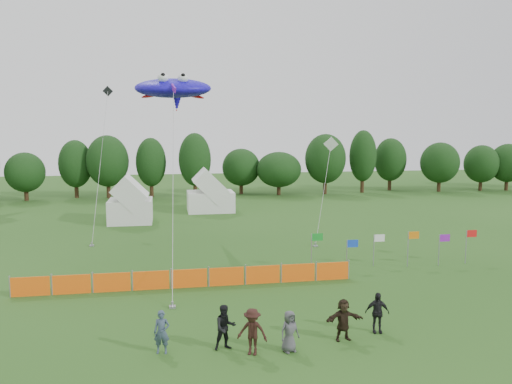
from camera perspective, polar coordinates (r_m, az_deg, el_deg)
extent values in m
plane|color=#234C16|center=(21.30, 2.98, -16.01)|extent=(160.00, 160.00, 0.00)
cylinder|color=#382314|center=(66.16, -24.77, -0.09)|extent=(0.50, 0.50, 1.91)
ellipsoid|color=black|center=(65.93, -24.88, 2.07)|extent=(4.61, 4.61, 4.30)
cylinder|color=#382314|center=(66.64, -19.83, 0.39)|extent=(0.50, 0.50, 2.38)
ellipsoid|color=black|center=(66.38, -19.94, 3.05)|extent=(4.09, 4.09, 5.35)
cylinder|color=#382314|center=(65.26, -16.51, 0.47)|extent=(0.50, 0.50, 2.57)
ellipsoid|color=black|center=(64.99, -16.61, 3.41)|extent=(5.20, 5.20, 5.79)
cylinder|color=#382314|center=(64.83, -11.84, 0.52)|extent=(0.50, 0.50, 2.46)
ellipsoid|color=black|center=(64.56, -11.91, 3.36)|extent=(3.78, 3.78, 5.55)
cylinder|color=#382314|center=(63.49, -6.96, 0.57)|extent=(0.50, 0.50, 2.66)
ellipsoid|color=black|center=(63.21, -7.00, 3.71)|extent=(4.05, 4.05, 5.99)
cylinder|color=#382314|center=(66.75, -1.70, 0.64)|extent=(0.50, 0.50, 1.98)
ellipsoid|color=black|center=(66.52, -1.71, 2.85)|extent=(5.06, 5.06, 4.46)
cylinder|color=#382314|center=(65.70, 2.62, 0.48)|extent=(0.50, 0.50, 1.86)
ellipsoid|color=black|center=(65.48, 2.63, 2.59)|extent=(5.86, 5.86, 4.18)
cylinder|color=#382314|center=(67.15, 7.89, 0.88)|extent=(0.50, 0.50, 2.62)
ellipsoid|color=black|center=(66.88, 7.94, 3.80)|extent=(5.41, 5.41, 5.89)
cylinder|color=#382314|center=(69.61, 12.04, 1.08)|extent=(0.50, 0.50, 2.78)
ellipsoid|color=black|center=(69.35, 12.12, 4.06)|extent=(3.67, 3.67, 6.26)
cylinder|color=#382314|center=(73.32, 15.02, 1.14)|extent=(0.50, 0.50, 2.42)
ellipsoid|color=black|center=(73.08, 15.10, 3.60)|extent=(4.46, 4.46, 5.44)
cylinder|color=#382314|center=(73.71, 20.17, 0.91)|extent=(0.50, 0.50, 2.24)
ellipsoid|color=black|center=(73.49, 20.27, 3.17)|extent=(5.26, 5.26, 5.03)
cylinder|color=#382314|center=(77.16, 24.27, 0.92)|extent=(0.50, 0.50, 2.10)
ellipsoid|color=black|center=(76.95, 24.37, 2.96)|extent=(4.74, 4.74, 4.73)
cylinder|color=#382314|center=(78.97, 26.71, 0.94)|extent=(0.50, 0.50, 2.16)
ellipsoid|color=black|center=(78.77, 26.82, 2.98)|extent=(4.88, 4.88, 4.87)
cube|color=white|center=(47.16, -14.14, -2.11)|extent=(3.88, 3.88, 2.13)
cube|color=white|center=(52.30, -5.22, -1.08)|extent=(4.75, 3.80, 2.09)
cube|color=#FF5D0E|center=(28.10, -24.41, -9.82)|extent=(1.90, 0.06, 1.00)
cube|color=#FF5D0E|center=(27.68, -20.34, -9.88)|extent=(1.90, 0.06, 1.00)
cube|color=#FF5D0E|center=(27.39, -16.16, -9.89)|extent=(1.90, 0.06, 1.00)
cube|color=#FF5D0E|center=(27.25, -11.91, -9.85)|extent=(1.90, 0.06, 1.00)
cube|color=#FF5D0E|center=(27.26, -7.64, -9.76)|extent=(1.90, 0.06, 1.00)
cube|color=#FF5D0E|center=(27.41, -3.40, -9.62)|extent=(1.90, 0.06, 1.00)
cube|color=#FF5D0E|center=(27.70, 0.77, -9.42)|extent=(1.90, 0.06, 1.00)
cube|color=#FF5D0E|center=(28.14, 4.82, -9.19)|extent=(1.90, 0.06, 1.00)
cube|color=#FF5D0E|center=(28.71, 8.73, -8.92)|extent=(1.90, 0.06, 1.00)
cylinder|color=gray|center=(30.51, 6.35, -6.77)|extent=(0.06, 0.06, 2.20)
cube|color=#148C26|center=(30.41, 7.01, -5.13)|extent=(0.70, 0.02, 0.45)
cylinder|color=gray|center=(30.56, 10.33, -7.13)|extent=(0.06, 0.06, 1.86)
cube|color=blue|center=(30.52, 10.98, -5.80)|extent=(0.70, 0.02, 0.45)
cylinder|color=gray|center=(31.88, 13.30, -6.51)|extent=(0.06, 0.06, 1.98)
cube|color=white|center=(31.85, 13.92, -5.13)|extent=(0.70, 0.02, 0.45)
cylinder|color=gray|center=(32.23, 16.97, -6.29)|extent=(0.06, 0.06, 2.20)
cube|color=orange|center=(32.21, 17.58, -4.73)|extent=(0.70, 0.02, 0.45)
cylinder|color=gray|center=(33.09, 20.18, -6.27)|extent=(0.06, 0.06, 1.98)
cube|color=purple|center=(33.10, 20.76, -4.93)|extent=(0.70, 0.02, 0.45)
cylinder|color=gray|center=(34.32, 22.87, -5.79)|extent=(0.06, 0.06, 2.13)
cube|color=red|center=(34.34, 23.42, -4.38)|extent=(0.70, 0.02, 0.45)
imported|color=#344357|center=(19.74, -10.72, -15.45)|extent=(0.66, 0.49, 1.64)
imported|color=black|center=(19.75, -3.55, -15.17)|extent=(0.94, 0.79, 1.74)
imported|color=black|center=(19.28, -0.43, -15.67)|extent=(1.32, 1.08, 1.78)
imported|color=black|center=(21.81, 13.67, -13.24)|extent=(1.06, 0.59, 1.70)
imported|color=#46464B|center=(19.60, 3.85, -15.60)|extent=(0.90, 0.72, 1.59)
imported|color=black|center=(20.80, 9.96, -14.18)|extent=(1.59, 0.58, 1.68)
ellipsoid|color=#2010E4|center=(37.25, -9.47, 11.63)|extent=(5.89, 4.71, 1.92)
sphere|color=white|center=(36.12, -10.58, 12.71)|extent=(0.77, 0.77, 0.77)
sphere|color=white|center=(36.14, -8.35, 12.75)|extent=(0.77, 0.77, 0.77)
ellipsoid|color=red|center=(37.40, -11.75, 10.78)|extent=(1.61, 0.71, 0.25)
ellipsoid|color=red|center=(37.45, -7.17, 10.87)|extent=(1.61, 0.71, 0.25)
cube|color=purple|center=(35.14, -9.42, 11.62)|extent=(0.37, 0.96, 0.70)
cylinder|color=#A5A5A5|center=(29.33, -9.47, 1.47)|extent=(0.48, 12.22, 11.13)
cube|color=gray|center=(24.53, -9.54, -12.82)|extent=(0.30, 0.30, 0.10)
cube|color=silver|center=(39.68, 8.57, 5.44)|extent=(1.15, 0.32, 1.15)
cylinder|color=#A5A5A5|center=(37.95, 7.72, -0.16)|extent=(2.26, 3.51, 7.33)
cube|color=gray|center=(36.62, 6.80, -6.14)|extent=(0.30, 0.30, 0.10)
cube|color=black|center=(46.77, -16.58, 10.99)|extent=(0.92, 0.26, 0.92)
cylinder|color=#A5A5A5|center=(42.13, -17.34, 3.38)|extent=(0.55, 9.31, 11.86)
cube|color=gray|center=(38.39, -18.26, -5.83)|extent=(0.30, 0.30, 0.10)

